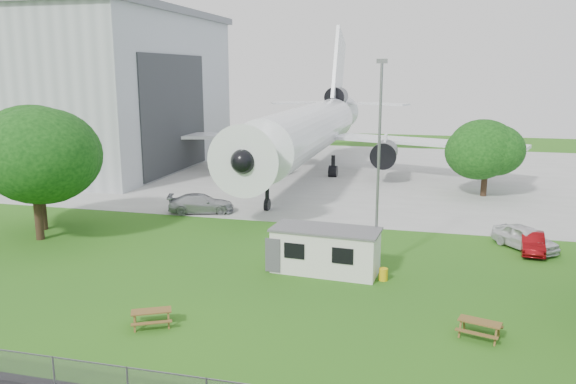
% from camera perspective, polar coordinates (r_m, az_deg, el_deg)
% --- Properties ---
extents(ground, '(160.00, 160.00, 0.00)m').
position_cam_1_polar(ground, '(30.02, -8.42, -10.41)').
color(ground, '#367519').
extents(concrete_apron, '(120.00, 46.00, 0.03)m').
position_cam_1_polar(concrete_apron, '(65.46, 4.34, 2.08)').
color(concrete_apron, '#B7B7B2').
rests_on(concrete_apron, ground).
extents(hangar, '(43.00, 31.00, 18.55)m').
position_cam_1_polar(hangar, '(78.58, -24.69, 9.60)').
color(hangar, '#B2B7BC').
rests_on(hangar, ground).
extents(airliner, '(46.36, 47.73, 17.69)m').
position_cam_1_polar(airliner, '(63.02, 2.28, 6.54)').
color(airliner, white).
rests_on(airliner, ground).
extents(site_cabin, '(6.85, 3.17, 2.62)m').
position_cam_1_polar(site_cabin, '(32.74, 3.86, -5.91)').
color(site_cabin, silver).
rests_on(site_cabin, ground).
extents(picnic_west, '(2.29, 2.16, 0.76)m').
position_cam_1_polar(picnic_west, '(27.24, -13.64, -13.07)').
color(picnic_west, brown).
rests_on(picnic_west, ground).
extents(picnic_east, '(2.15, 1.94, 0.76)m').
position_cam_1_polar(picnic_east, '(26.87, 18.81, -13.78)').
color(picnic_east, brown).
rests_on(picnic_east, ground).
extents(lamp_mast, '(0.16, 0.16, 12.00)m').
position_cam_1_polar(lamp_mast, '(32.30, 9.16, 2.29)').
color(lamp_mast, slate).
rests_on(lamp_mast, ground).
extents(tree_west_big, '(8.29, 8.29, 10.05)m').
position_cam_1_polar(tree_west_big, '(44.25, -24.16, 3.89)').
color(tree_west_big, '#382619').
rests_on(tree_west_big, ground).
extents(tree_west_small, '(7.62, 7.62, 9.36)m').
position_cam_1_polar(tree_west_small, '(41.68, -24.48, 2.92)').
color(tree_west_small, '#382619').
rests_on(tree_west_small, ground).
extents(tree_far_apron, '(6.35, 6.35, 7.41)m').
position_cam_1_polar(tree_far_apron, '(54.88, 19.52, 3.91)').
color(tree_far_apron, '#382619').
rests_on(tree_far_apron, ground).
extents(car_ne_hatch, '(4.29, 4.79, 1.57)m').
position_cam_1_polar(car_ne_hatch, '(39.93, 22.92, -4.31)').
color(car_ne_hatch, silver).
rests_on(car_ne_hatch, ground).
extents(car_ne_sedan, '(1.70, 4.03, 1.29)m').
position_cam_1_polar(car_ne_sedan, '(39.51, 23.56, -4.75)').
color(car_ne_sedan, maroon).
rests_on(car_ne_sedan, ground).
extents(car_apron_van, '(5.76, 3.74, 1.55)m').
position_cam_1_polar(car_apron_van, '(46.77, -8.82, -1.17)').
color(car_apron_van, '#A6A9AE').
rests_on(car_apron_van, ground).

